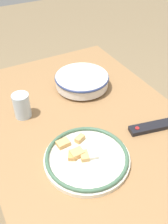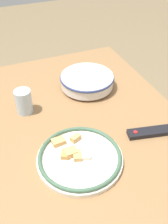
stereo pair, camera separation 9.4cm
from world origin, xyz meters
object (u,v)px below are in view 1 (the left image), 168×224
object	(u,v)px
noodle_bowl	(82,80)
food_plate	(86,157)
drinking_glass	(22,106)
tv_remote	(152,127)

from	to	relation	value
noodle_bowl	food_plate	bearing A→B (deg)	-26.03
noodle_bowl	food_plate	world-z (taller)	noodle_bowl
noodle_bowl	drinking_glass	world-z (taller)	drinking_glass
food_plate	noodle_bowl	bearing A→B (deg)	153.97
food_plate	drinking_glass	size ratio (longest dim) A/B	2.83
tv_remote	noodle_bowl	bearing A→B (deg)	27.38
tv_remote	drinking_glass	world-z (taller)	drinking_glass
drinking_glass	food_plate	bearing A→B (deg)	19.01
noodle_bowl	drinking_glass	size ratio (longest dim) A/B	2.41
food_plate	drinking_glass	bearing A→B (deg)	-160.99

